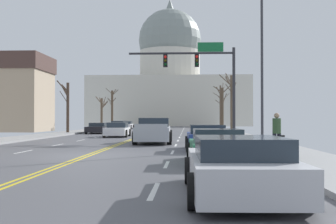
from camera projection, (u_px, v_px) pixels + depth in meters
name	position (u px, v px, depth m)	size (l,w,h in m)	color
ground	(88.00, 155.00, 17.66)	(20.00, 180.00, 0.20)	#505055
signal_gantry	(204.00, 70.00, 31.07)	(7.91, 0.41, 7.09)	#28282D
street_lamp_right	(256.00, 48.00, 22.59)	(2.47, 0.24, 8.88)	#333338
capitol_building	(170.00, 82.00, 96.11)	(35.00, 18.76, 29.12)	beige
pickup_truck_near_00	(154.00, 132.00, 26.92)	(2.48, 5.68, 1.60)	#ADB2B7
sedan_near_01	(206.00, 138.00, 20.71)	(2.14, 4.42, 1.25)	navy
sedan_near_02	(217.00, 147.00, 14.64)	(2.10, 4.36, 1.20)	#1E7247
sedan_near_03	(238.00, 167.00, 8.44)	(2.19, 4.67, 1.19)	silver
sedan_oncoming_00	(117.00, 130.00, 36.23)	(2.13, 4.47, 1.23)	silver
sedan_oncoming_01	(98.00, 128.00, 44.75)	(2.18, 4.69, 1.13)	black
sedan_oncoming_02	(118.00, 126.00, 55.84)	(2.15, 4.36, 1.27)	silver
sedan_oncoming_03	(126.00, 125.00, 64.98)	(2.08, 4.43, 1.17)	silver
flank_building_01	(10.00, 93.00, 51.37)	(9.11, 7.67, 9.31)	tan
bare_tree_00	(231.00, 100.00, 44.50)	(1.75, 2.70, 6.40)	brown
bare_tree_01	(67.00, 104.00, 43.90)	(1.61, 2.30, 5.44)	#423328
bare_tree_02	(220.00, 106.00, 56.51)	(2.22, 1.56, 5.92)	brown
bare_tree_03	(102.00, 112.00, 58.60)	(1.89, 2.45, 4.59)	brown
bare_tree_04	(222.00, 108.00, 49.96)	(1.72, 2.68, 5.87)	#4C3D2D
bare_tree_05	(112.00, 108.00, 71.75)	(2.31, 1.49, 6.71)	#4C3D2D
pedestrian_00	(277.00, 131.00, 17.13)	(0.35, 0.34, 1.65)	black
bicycle_parked	(281.00, 148.00, 15.29)	(0.12, 1.77, 0.85)	black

